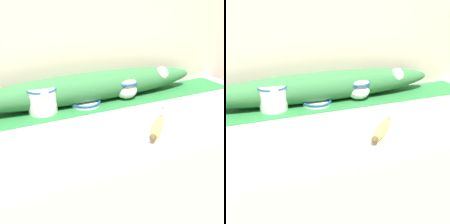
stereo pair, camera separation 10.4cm
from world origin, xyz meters
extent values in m
cube|color=silver|center=(0.00, 0.00, 0.44)|extent=(1.58, 0.62, 0.89)
cube|color=beige|center=(0.00, 0.33, 1.20)|extent=(2.38, 0.04, 2.40)
cube|color=#236B33|center=(0.00, 0.20, 0.89)|extent=(1.46, 0.20, 0.00)
cylinder|color=white|center=(-0.22, 0.20, 0.94)|extent=(0.12, 0.12, 0.10)
torus|color=#194793|center=(-0.22, 0.20, 0.99)|extent=(0.12, 0.12, 0.01)
torus|color=white|center=(-0.22, 0.27, 0.95)|extent=(0.05, 0.01, 0.05)
ellipsoid|color=white|center=(-0.22, 0.14, 0.99)|extent=(0.03, 0.03, 0.02)
ellipsoid|color=white|center=(0.16, 0.20, 0.93)|extent=(0.11, 0.11, 0.08)
torus|color=#194793|center=(0.16, 0.20, 0.97)|extent=(0.11, 0.11, 0.01)
ellipsoid|color=white|center=(0.16, 0.20, 0.97)|extent=(0.10, 0.10, 0.03)
sphere|color=#194793|center=(0.16, 0.20, 1.00)|extent=(0.02, 0.02, 0.02)
cylinder|color=white|center=(-0.04, 0.19, 0.90)|extent=(0.12, 0.12, 0.01)
torus|color=#194793|center=(-0.04, 0.19, 0.91)|extent=(0.13, 0.13, 0.01)
ellipsoid|color=#DBCC4C|center=(0.10, -0.15, 0.91)|extent=(0.15, 0.15, 0.04)
ellipsoid|color=brown|center=(0.05, -0.21, 0.91)|extent=(0.04, 0.04, 0.02)
ellipsoid|color=brown|center=(0.16, -0.09, 0.91)|extent=(0.03, 0.03, 0.02)
cube|color=#B7B7BC|center=(0.18, 0.03, 0.89)|extent=(0.12, 0.01, 0.00)
ellipsoid|color=#B7B7BC|center=(0.25, 0.02, 0.89)|extent=(0.04, 0.03, 0.01)
ellipsoid|color=#2D6B38|center=(0.00, 0.23, 0.96)|extent=(1.10, 0.14, 0.13)
sphere|color=silver|center=(-0.31, 0.23, 0.97)|extent=(0.05, 0.05, 0.05)
sphere|color=silver|center=(-0.12, 0.23, 0.98)|extent=(0.07, 0.07, 0.07)
sphere|color=silver|center=(0.11, 0.25, 0.98)|extent=(0.07, 0.07, 0.07)
sphere|color=silver|center=(0.37, 0.21, 0.98)|extent=(0.07, 0.07, 0.07)
camera|label=1|loc=(-0.43, -0.88, 1.35)|focal=45.00mm
camera|label=2|loc=(-0.34, -0.92, 1.35)|focal=45.00mm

